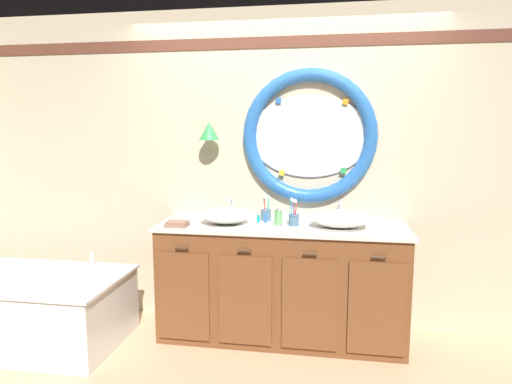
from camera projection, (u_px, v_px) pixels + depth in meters
ground_plane at (273, 351)px, 3.34m from camera, size 14.00×14.00×0.00m
back_wall_assembly at (285, 167)px, 3.72m from camera, size 6.40×0.26×2.60m
vanity_counter at (281, 281)px, 3.52m from camera, size 1.91×0.62×0.91m
bathtub at (17, 301)px, 3.47m from camera, size 1.65×0.84×0.64m
sink_basin_left at (225, 216)px, 3.49m from camera, size 0.38×0.38×0.12m
sink_basin_right at (340, 219)px, 3.35m from camera, size 0.44×0.44×0.13m
faucet_set_left at (232, 210)px, 3.72m from camera, size 0.22×0.13×0.17m
faucet_set_right at (340, 213)px, 3.58m from camera, size 0.23×0.13×0.17m
toothbrush_holder_left at (266, 214)px, 3.60m from camera, size 0.09×0.09×0.20m
toothbrush_holder_right at (294, 218)px, 3.42m from camera, size 0.09×0.09×0.21m
soap_dispenser at (278, 217)px, 3.43m from camera, size 0.06×0.07×0.15m
folded_hand_towel at (177, 224)px, 3.39m from camera, size 0.17×0.13×0.04m
toiletry_basket at (262, 225)px, 3.29m from camera, size 0.12×0.09×0.11m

